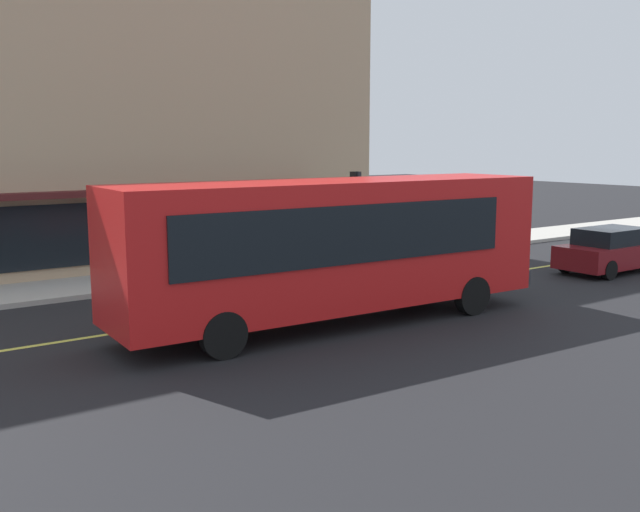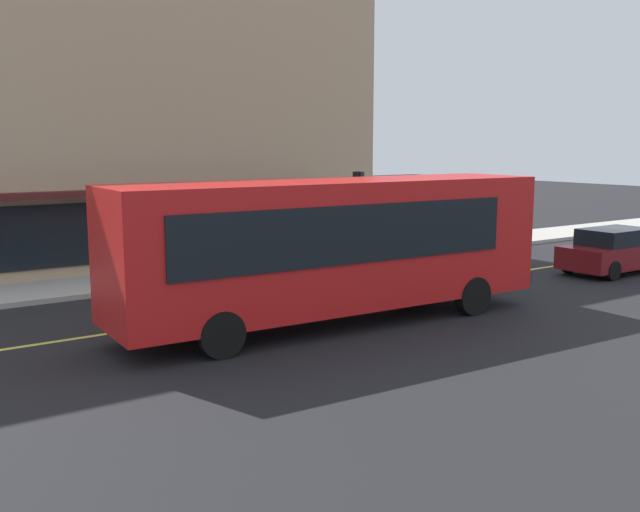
# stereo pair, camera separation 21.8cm
# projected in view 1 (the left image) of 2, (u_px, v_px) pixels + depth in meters

# --- Properties ---
(ground) EXTENTS (120.00, 120.00, 0.00)m
(ground) POSITION_uv_depth(u_px,v_px,m) (246.00, 313.00, 18.71)
(ground) COLOR black
(sidewalk) EXTENTS (80.00, 2.88, 0.15)m
(sidewalk) POSITION_uv_depth(u_px,v_px,m) (161.00, 278.00, 23.12)
(sidewalk) COLOR #B2ADA3
(sidewalk) RESTS_ON ground
(lane_centre_stripe) EXTENTS (36.00, 0.16, 0.01)m
(lane_centre_stripe) POSITION_uv_depth(u_px,v_px,m) (246.00, 313.00, 18.71)
(lane_centre_stripe) COLOR #D8D14C
(lane_centre_stripe) RESTS_ON ground
(storefront_building) EXTENTS (20.62, 11.84, 12.01)m
(storefront_building) POSITION_uv_depth(u_px,v_px,m) (69.00, 100.00, 27.55)
(storefront_building) COLOR tan
(storefront_building) RESTS_ON ground
(bus) EXTENTS (11.22, 2.98, 3.50)m
(bus) POSITION_uv_depth(u_px,v_px,m) (336.00, 243.00, 17.32)
(bus) COLOR red
(bus) RESTS_ON ground
(traffic_light) EXTENTS (0.30, 0.52, 3.20)m
(traffic_light) POSITION_uv_depth(u_px,v_px,m) (356.00, 194.00, 26.09)
(traffic_light) COLOR #2D2D33
(traffic_light) RESTS_ON sidewalk
(car_maroon) EXTENTS (4.31, 1.88, 1.52)m
(car_maroon) POSITION_uv_depth(u_px,v_px,m) (612.00, 250.00, 24.57)
(car_maroon) COLOR maroon
(car_maroon) RESTS_ON ground
(car_silver) EXTENTS (4.37, 1.99, 1.52)m
(car_silver) POSITION_uv_depth(u_px,v_px,m) (350.00, 253.00, 23.92)
(car_silver) COLOR #B7BABF
(car_silver) RESTS_ON ground
(pedestrian_waiting) EXTENTS (0.34, 0.34, 1.87)m
(pedestrian_waiting) POSITION_uv_depth(u_px,v_px,m) (248.00, 231.00, 25.52)
(pedestrian_waiting) COLOR black
(pedestrian_waiting) RESTS_ON sidewalk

